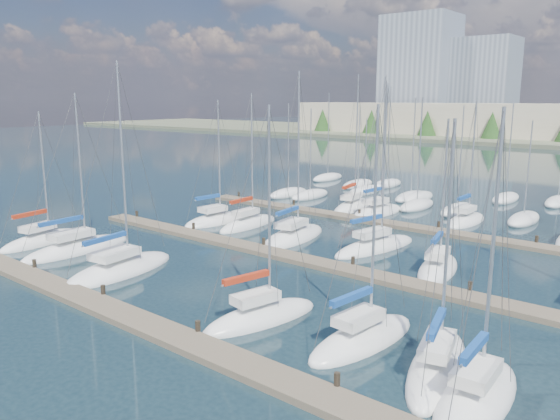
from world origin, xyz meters
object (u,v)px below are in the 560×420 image
Objects in this scene: sailboat_p at (466,221)px; sailboat_a at (43,240)px; sailboat_j at (294,236)px; sailboat_l at (438,269)px; sailboat_d at (261,317)px; sailboat_g at (477,397)px; sailboat_e at (362,339)px; sailboat_n at (352,207)px; sailboat_b at (77,249)px; sailboat_f at (437,367)px; sailboat_o at (377,212)px; sailboat_h at (216,221)px; sailboat_c at (120,269)px; sailboat_i at (248,224)px; sailboat_k at (375,247)px.

sailboat_p is 36.96m from sailboat_a.
sailboat_l is at bearing -12.54° from sailboat_j.
sailboat_d is at bearing -11.67° from sailboat_a.
sailboat_g is 1.00× the size of sailboat_d.
sailboat_p is at bearing 107.65° from sailboat_e.
sailboat_p is 1.02× the size of sailboat_d.
sailboat_n reaches higher than sailboat_l.
sailboat_g is 30.98m from sailboat_b.
sailboat_f is 34.86m from sailboat_n.
sailboat_p is at bearing 50.12° from sailboat_j.
sailboat_g reaches higher than sailboat_a.
sailboat_p is 8.54m from sailboat_o.
sailboat_h is at bearing -122.86° from sailboat_o.
sailboat_g is at bearing -73.96° from sailboat_l.
sailboat_h is at bearing 103.81° from sailboat_c.
sailboat_f is 0.90× the size of sailboat_i.
sailboat_e is at bearing -5.16° from sailboat_c.
sailboat_k reaches higher than sailboat_a.
sailboat_n is 30.72m from sailboat_d.
sailboat_j is 0.99× the size of sailboat_o.
sailboat_h is at bearing 153.96° from sailboat_d.
sailboat_e is (7.75, -14.76, -0.00)m from sailboat_k.
sailboat_d is 0.98× the size of sailboat_h.
sailboat_h is (-5.74, 14.30, 0.00)m from sailboat_c.
sailboat_j is at bearing -88.18° from sailboat_o.
sailboat_b is (-10.38, -13.35, -0.01)m from sailboat_j.
sailboat_c is 11.17m from sailboat_a.
sailboat_f is 30.08m from sailboat_p.
sailboat_j reaches higher than sailboat_e.
sailboat_p is 0.83× the size of sailboat_n.
sailboat_e reaches higher than sailboat_l.
sailboat_l is 12.71m from sailboat_e.
sailboat_p reaches higher than sailboat_l.
sailboat_n reaches higher than sailboat_d.
sailboat_e is (14.54, -13.35, 0.01)m from sailboat_j.
sailboat_i is at bearing 162.46° from sailboat_l.
sailboat_j is at bearing -157.69° from sailboat_k.
sailboat_e is 24.90m from sailboat_i.
sailboat_l is (16.30, 13.51, 0.00)m from sailboat_c.
sailboat_d is at bearing -66.93° from sailboat_j.
sailboat_o is (9.63, 13.09, 0.01)m from sailboat_h.
sailboat_f is 9.34m from sailboat_d.
sailboat_f is at bearing 16.62° from sailboat_d.
sailboat_h is at bearing 170.64° from sailboat_j.
sailboat_n is (-11.74, -0.96, 0.01)m from sailboat_p.
sailboat_e is (-3.88, 0.39, 0.00)m from sailboat_f.
sailboat_a is 30.87m from sailboat_o.
sailboat_e is at bearing -67.23° from sailboat_n.
sailboat_f is 2.49m from sailboat_g.
sailboat_g is (20.56, -15.02, 0.01)m from sailboat_j.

